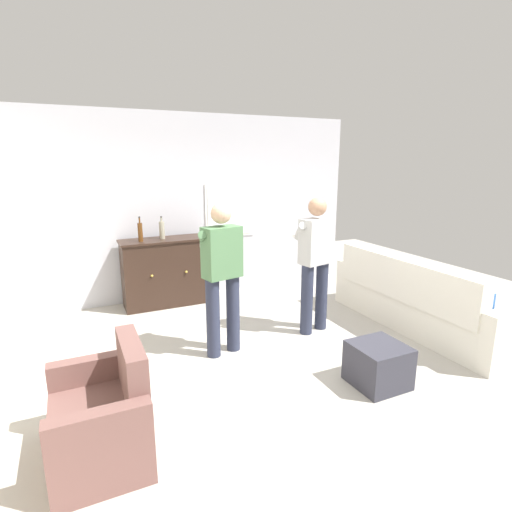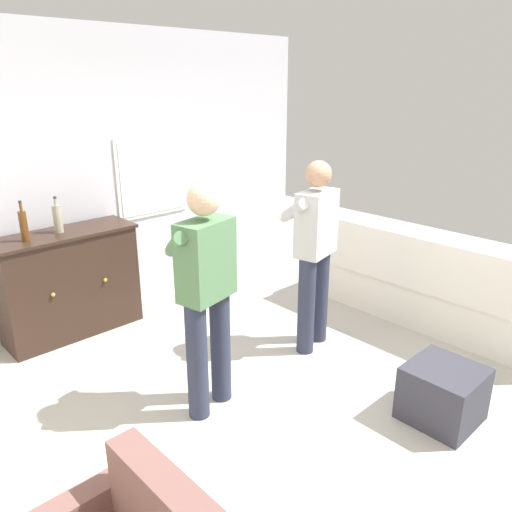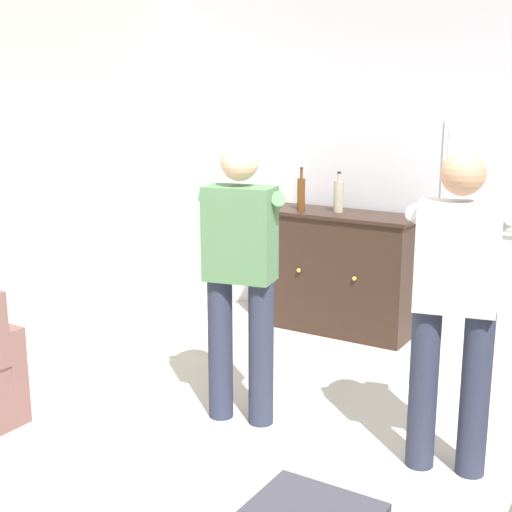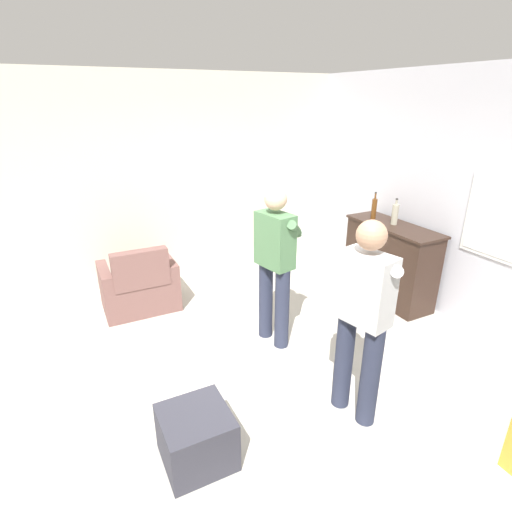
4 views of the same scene
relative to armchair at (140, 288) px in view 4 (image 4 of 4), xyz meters
name	(u,v)px [view 4 (image 4 of 4)]	position (x,y,z in m)	size (l,w,h in m)	color
ground	(251,375)	(1.78, 0.65, -0.29)	(10.40, 10.40, 0.00)	#B2ADA3
wall_back_with_window	(468,202)	(1.79, 3.31, 1.11)	(5.20, 0.15, 2.80)	silver
wall_side_left	(166,181)	(-0.88, 0.65, 1.11)	(0.12, 5.20, 2.80)	beige
armchair	(140,288)	(0.00, 0.00, 0.00)	(0.65, 0.88, 0.85)	brown
sideboard_cabinet	(389,262)	(1.13, 2.95, 0.21)	(1.27, 0.49, 1.00)	black
bottle_wine_green	(374,208)	(0.80, 2.91, 0.85)	(0.07, 0.07, 0.35)	#593314
bottle_liquor_amber	(395,214)	(1.11, 2.96, 0.84)	(0.08, 0.08, 0.33)	gray
ottoman	(196,437)	(2.45, -0.11, -0.09)	(0.48, 0.48, 0.41)	#33333D
person_standing_left	(275,260)	(1.35, 1.14, 0.65)	(0.55, 0.51, 1.68)	#282D42
person_standing_right	(364,314)	(2.58, 1.22, 0.65)	(0.54, 0.51, 1.68)	#282D42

